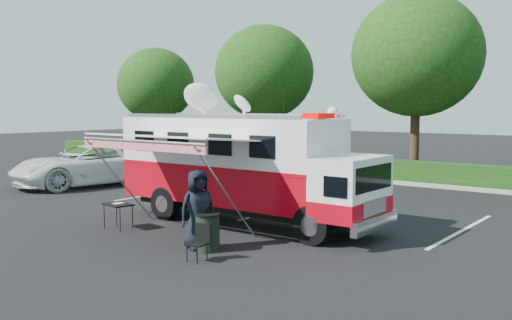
{
  "coord_description": "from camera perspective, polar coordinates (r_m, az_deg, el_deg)",
  "views": [
    {
      "loc": [
        10.55,
        -13.26,
        3.55
      ],
      "look_at": [
        0.0,
        0.5,
        1.9
      ],
      "focal_mm": 40.0,
      "sensor_mm": 36.0,
      "label": 1
    }
  ],
  "objects": [
    {
      "name": "back_border",
      "position": [
        27.84,
        17.87,
        8.17
      ],
      "size": [
        60.0,
        6.14,
        8.87
      ],
      "color": "#9E998E",
      "rests_on": "ground_plane"
    },
    {
      "name": "folding_table",
      "position": [
        16.98,
        -13.63,
        -4.42
      ],
      "size": [
        0.96,
        0.76,
        0.74
      ],
      "color": "black",
      "rests_on": "ground_plane"
    },
    {
      "name": "white_suv",
      "position": [
        26.66,
        -16.47,
        -2.44
      ],
      "size": [
        4.38,
        7.08,
        1.83
      ],
      "primitive_type": "imported",
      "rotation": [
        0.0,
        0.0,
        -0.22
      ],
      "color": "silver",
      "rests_on": "ground_plane"
    },
    {
      "name": "ground_plane",
      "position": [
        17.32,
        -1.01,
        -6.4
      ],
      "size": [
        120.0,
        120.0,
        0.0
      ],
      "primitive_type": "plane",
      "color": "black",
      "rests_on": "ground"
    },
    {
      "name": "awning",
      "position": [
        15.74,
        -8.96,
        2.01
      ],
      "size": [
        4.65,
        2.42,
        2.81
      ],
      "color": "white",
      "rests_on": "ground_plane"
    },
    {
      "name": "person",
      "position": [
        14.48,
        -5.79,
        -8.79
      ],
      "size": [
        0.96,
        1.14,
        1.98
      ],
      "primitive_type": "imported",
      "rotation": [
        0.0,
        0.0,
        1.17
      ],
      "color": "black",
      "rests_on": "ground_plane"
    },
    {
      "name": "stall_lines",
      "position": [
        19.98,
        3.24,
        -4.8
      ],
      "size": [
        24.12,
        5.5,
        0.01
      ],
      "color": "silver",
      "rests_on": "ground_plane"
    },
    {
      "name": "trash_bin",
      "position": [
        14.11,
        -4.84,
        -7.21
      ],
      "size": [
        0.62,
        0.62,
        0.93
      ],
      "color": "black",
      "rests_on": "ground_plane"
    },
    {
      "name": "command_truck",
      "position": [
        17.09,
        -1.22,
        -0.61
      ],
      "size": [
        8.52,
        2.34,
        4.09
      ],
      "color": "black",
      "rests_on": "ground_plane"
    },
    {
      "name": "folding_chair",
      "position": [
        13.25,
        -5.64,
        -7.89
      ],
      "size": [
        0.47,
        0.49,
        0.85
      ],
      "color": "black",
      "rests_on": "ground_plane"
    }
  ]
}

